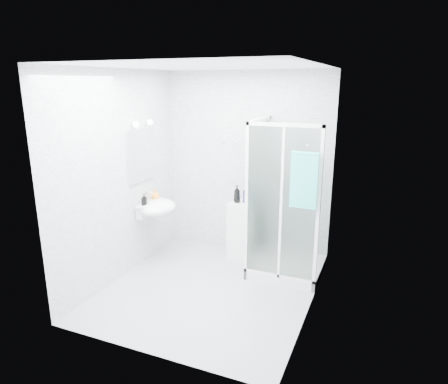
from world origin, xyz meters
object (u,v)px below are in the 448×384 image
at_px(soap_dispenser_orange, 155,195).
at_px(soap_dispenser_black, 144,200).
at_px(shower_enclosure, 280,241).
at_px(shampoo_bottle_a, 237,194).
at_px(storage_cabinet, 242,230).
at_px(shampoo_bottle_b, 249,193).
at_px(hand_towel, 304,179).
at_px(wall_basin, 156,208).

distance_m(soap_dispenser_orange, soap_dispenser_black, 0.26).
height_order(shower_enclosure, shampoo_bottle_a, shower_enclosure).
bearing_deg(storage_cabinet, shampoo_bottle_b, 35.98).
xyz_separation_m(storage_cabinet, soap_dispenser_black, (-1.12, -0.74, 0.53)).
xyz_separation_m(storage_cabinet, soap_dispenser_orange, (-1.11, -0.47, 0.53)).
xyz_separation_m(hand_towel, soap_dispenser_orange, (-2.08, 0.20, -0.46)).
relative_size(storage_cabinet, shampoo_bottle_b, 3.12).
bearing_deg(hand_towel, soap_dispenser_black, -178.26).
xyz_separation_m(wall_basin, hand_towel, (1.99, -0.09, 0.60)).
height_order(shampoo_bottle_b, soap_dispenser_black, shampoo_bottle_b).
distance_m(shampoo_bottle_b, soap_dispenser_orange, 1.30).
xyz_separation_m(storage_cabinet, hand_towel, (0.97, -0.67, 0.99)).
height_order(shampoo_bottle_a, soap_dispenser_orange, shampoo_bottle_a).
relative_size(shower_enclosure, wall_basin, 3.57).
height_order(wall_basin, storage_cabinet, wall_basin).
xyz_separation_m(shampoo_bottle_a, soap_dispenser_black, (-1.04, -0.72, -0.00)).
height_order(wall_basin, soap_dispenser_orange, soap_dispenser_orange).
xyz_separation_m(storage_cabinet, shampoo_bottle_b, (0.08, 0.05, 0.54)).
distance_m(shower_enclosure, wall_basin, 1.72).
bearing_deg(storage_cabinet, soap_dispenser_orange, -152.37).
bearing_deg(hand_towel, wall_basin, 177.56).
distance_m(storage_cabinet, hand_towel, 1.54).
relative_size(wall_basin, shampoo_bottle_a, 2.27).
xyz_separation_m(wall_basin, storage_cabinet, (1.03, 0.59, -0.39)).
height_order(soap_dispenser_orange, soap_dispenser_black, soap_dispenser_orange).
bearing_deg(hand_towel, shampoo_bottle_a, 147.78).
bearing_deg(storage_cabinet, shampoo_bottle_a, -165.08).
distance_m(hand_towel, soap_dispenser_black, 2.13).
bearing_deg(wall_basin, soap_dispenser_black, -120.66).
height_order(storage_cabinet, soap_dispenser_black, soap_dispenser_black).
bearing_deg(shampoo_bottle_b, shower_enclosure, -30.05).
xyz_separation_m(shower_enclosure, hand_towel, (0.34, -0.40, 0.95)).
bearing_deg(shower_enclosure, hand_towel, -49.77).
relative_size(hand_towel, soap_dispenser_orange, 4.18).
distance_m(wall_basin, hand_towel, 2.09).
height_order(hand_towel, soap_dispenser_orange, hand_towel).
distance_m(storage_cabinet, soap_dispenser_orange, 1.32).
distance_m(wall_basin, storage_cabinet, 1.25).
height_order(storage_cabinet, hand_towel, hand_towel).
bearing_deg(hand_towel, soap_dispenser_orange, 174.49).
distance_m(hand_towel, shampoo_bottle_b, 1.23).
height_order(shower_enclosure, hand_towel, shower_enclosure).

